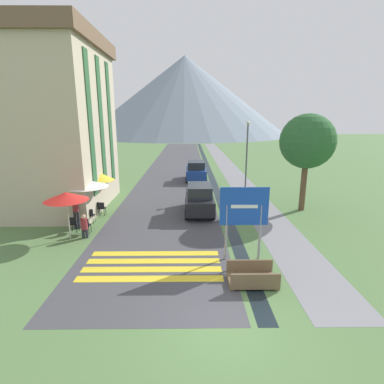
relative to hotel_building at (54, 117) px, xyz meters
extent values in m
plane|color=#517542|center=(9.39, 8.00, -5.75)|extent=(160.00, 160.00, 0.00)
cube|color=#424247|center=(6.89, 18.00, -5.74)|extent=(6.40, 60.00, 0.01)
cube|color=slate|center=(12.99, 18.00, -5.74)|extent=(2.20, 60.00, 0.01)
cube|color=black|center=(10.59, 18.00, -5.75)|extent=(0.60, 60.00, 0.00)
cube|color=yellow|center=(6.89, -9.33, -5.74)|extent=(5.44, 0.44, 0.01)
cube|color=yellow|center=(6.89, -8.63, -5.74)|extent=(5.44, 0.44, 0.01)
cube|color=yellow|center=(6.89, -7.93, -5.74)|extent=(5.44, 0.44, 0.01)
cube|color=yellow|center=(6.89, -7.23, -5.74)|extent=(5.44, 0.44, 0.01)
cone|color=gray|center=(7.16, 81.61, 6.54)|extent=(65.41, 65.41, 24.58)
cube|color=#BCAD93|center=(-0.01, 0.00, -0.43)|extent=(5.75, 7.72, 10.63)
cube|color=brown|center=(-0.01, 0.00, 4.43)|extent=(6.25, 8.22, 0.90)
cube|color=#285633|center=(2.90, -2.12, -0.43)|extent=(0.06, 0.70, 7.97)
cube|color=#285633|center=(2.90, 0.00, -0.43)|extent=(0.06, 0.70, 7.97)
cube|color=#285633|center=(2.90, 2.12, -0.43)|extent=(0.06, 0.70, 7.97)
cylinder|color=gray|center=(9.87, -7.75, -4.57)|extent=(0.10, 0.10, 2.35)
cylinder|color=gray|center=(11.26, -7.75, -4.57)|extent=(0.10, 0.10, 2.35)
cube|color=#1947B7|center=(10.57, -7.77, -3.45)|extent=(1.96, 0.05, 1.57)
cube|color=white|center=(10.57, -7.80, -3.45)|extent=(1.08, 0.02, 0.14)
cube|color=brown|center=(10.59, -9.66, -5.61)|extent=(1.70, 1.10, 0.12)
cube|color=brown|center=(10.59, -10.17, -5.32)|extent=(1.70, 0.08, 0.45)
cube|color=brown|center=(10.59, -9.15, -5.32)|extent=(1.70, 0.08, 0.45)
cube|color=brown|center=(9.82, -9.66, -5.71)|extent=(0.16, 0.99, 0.08)
cube|color=brown|center=(11.36, -9.66, -5.71)|extent=(0.16, 0.99, 0.08)
cube|color=black|center=(8.99, -1.51, -5.03)|extent=(1.67, 3.90, 0.84)
cube|color=#23282D|center=(8.99, -1.71, -4.27)|extent=(1.42, 2.15, 0.68)
cylinder|color=black|center=(8.20, -0.30, -5.45)|extent=(0.18, 0.60, 0.60)
cylinder|color=black|center=(9.79, -0.30, -5.45)|extent=(0.18, 0.60, 0.60)
cylinder|color=black|center=(8.20, -2.72, -5.45)|extent=(0.18, 0.60, 0.60)
cylinder|color=black|center=(9.79, -2.72, -5.45)|extent=(0.18, 0.60, 0.60)
cube|color=navy|center=(9.02, 8.34, -5.03)|extent=(1.81, 3.85, 0.84)
cube|color=#23282D|center=(9.02, 8.15, -4.27)|extent=(1.53, 2.12, 0.68)
cylinder|color=black|center=(8.16, 9.54, -5.45)|extent=(0.18, 0.60, 0.60)
cylinder|color=black|center=(9.89, 9.54, -5.45)|extent=(0.18, 0.60, 0.60)
cylinder|color=black|center=(8.16, 7.15, -5.45)|extent=(0.18, 0.60, 0.60)
cylinder|color=black|center=(9.89, 7.15, -5.45)|extent=(0.18, 0.60, 0.60)
cube|color=black|center=(3.11, -1.93, -5.30)|extent=(0.40, 0.40, 0.04)
cube|color=black|center=(3.11, -2.11, -5.10)|extent=(0.40, 0.04, 0.40)
cylinder|color=black|center=(2.94, -1.76, -5.52)|extent=(0.03, 0.03, 0.45)
cylinder|color=black|center=(3.28, -1.76, -5.52)|extent=(0.03, 0.03, 0.45)
cylinder|color=black|center=(2.94, -2.10, -5.52)|extent=(0.03, 0.03, 0.45)
cylinder|color=black|center=(3.28, -2.10, -5.52)|extent=(0.03, 0.03, 0.45)
cube|color=black|center=(2.44, -4.65, -5.30)|extent=(0.40, 0.40, 0.04)
cube|color=black|center=(2.44, -4.83, -5.10)|extent=(0.40, 0.04, 0.40)
cylinder|color=black|center=(2.27, -4.48, -5.52)|extent=(0.03, 0.03, 0.45)
cylinder|color=black|center=(2.61, -4.48, -5.52)|extent=(0.03, 0.03, 0.45)
cylinder|color=black|center=(2.27, -4.82, -5.52)|extent=(0.03, 0.03, 0.45)
cylinder|color=black|center=(2.61, -4.82, -5.52)|extent=(0.03, 0.03, 0.45)
cube|color=black|center=(2.86, -3.27, -5.30)|extent=(0.40, 0.40, 0.04)
cube|color=black|center=(2.86, -3.45, -5.10)|extent=(0.40, 0.04, 0.40)
cylinder|color=black|center=(2.69, -3.10, -5.52)|extent=(0.03, 0.03, 0.45)
cylinder|color=black|center=(3.03, -3.10, -5.52)|extent=(0.03, 0.03, 0.45)
cylinder|color=black|center=(2.69, -3.44, -5.52)|extent=(0.03, 0.03, 0.45)
cylinder|color=black|center=(3.03, -3.44, -5.52)|extent=(0.03, 0.03, 0.45)
cube|color=black|center=(3.14, -4.87, -5.30)|extent=(0.40, 0.40, 0.04)
cube|color=black|center=(3.14, -5.05, -5.10)|extent=(0.40, 0.04, 0.40)
cylinder|color=black|center=(2.97, -4.70, -5.52)|extent=(0.03, 0.03, 0.45)
cylinder|color=black|center=(3.31, -4.70, -5.52)|extent=(0.03, 0.03, 0.45)
cylinder|color=black|center=(2.97, -5.04, -5.52)|extent=(0.03, 0.03, 0.45)
cylinder|color=black|center=(3.31, -5.04, -5.52)|extent=(0.03, 0.03, 0.45)
cube|color=black|center=(2.81, -1.85, -5.30)|extent=(0.40, 0.40, 0.04)
cube|color=black|center=(2.81, -2.03, -5.10)|extent=(0.40, 0.04, 0.40)
cylinder|color=black|center=(2.64, -1.68, -5.52)|extent=(0.03, 0.03, 0.45)
cylinder|color=black|center=(2.98, -1.68, -5.52)|extent=(0.03, 0.03, 0.45)
cylinder|color=black|center=(2.64, -2.02, -5.52)|extent=(0.03, 0.03, 0.45)
cylinder|color=black|center=(2.98, -2.02, -5.52)|extent=(0.03, 0.03, 0.45)
cylinder|color=#B7B2A8|center=(2.56, -5.53, -4.63)|extent=(0.06, 0.06, 2.24)
cone|color=red|center=(2.56, -5.53, -3.61)|extent=(2.05, 2.05, 0.40)
cylinder|color=#B7B2A8|center=(2.59, -2.81, -4.62)|extent=(0.06, 0.06, 2.26)
cone|color=silver|center=(2.59, -2.81, -3.59)|extent=(2.46, 2.46, 0.37)
cylinder|color=#B7B2A8|center=(2.69, -0.80, -4.61)|extent=(0.06, 0.06, 2.28)
cone|color=yellow|center=(2.69, -0.80, -3.57)|extent=(1.96, 1.96, 0.51)
cylinder|color=#282833|center=(3.16, -5.43, -5.52)|extent=(0.14, 0.14, 0.46)
cylinder|color=#282833|center=(3.34, -5.43, -5.52)|extent=(0.14, 0.14, 0.46)
cylinder|color=maroon|center=(3.25, -5.43, -5.02)|extent=(0.32, 0.32, 0.54)
sphere|color=tan|center=(3.25, -5.43, -4.65)|extent=(0.22, 0.22, 0.22)
cylinder|color=#282833|center=(2.33, -4.17, -5.27)|extent=(0.14, 0.14, 0.96)
cylinder|color=#282833|center=(2.51, -4.17, -5.27)|extent=(0.14, 0.14, 0.96)
cylinder|color=maroon|center=(2.42, -4.17, -4.45)|extent=(0.32, 0.32, 0.66)
sphere|color=beige|center=(2.42, -4.17, -4.02)|extent=(0.22, 0.22, 0.22)
cylinder|color=#515156|center=(12.79, 3.63, -3.13)|extent=(0.12, 0.12, 5.24)
sphere|color=silver|center=(12.79, 3.63, -0.39)|extent=(0.28, 0.28, 0.28)
cylinder|color=brown|center=(15.55, -0.97, -4.28)|extent=(0.36, 0.36, 2.94)
sphere|color=#285B2D|center=(15.55, -0.97, -1.40)|extent=(3.31, 3.31, 3.31)
camera|label=1|loc=(8.35, -19.21, 0.01)|focal=28.00mm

